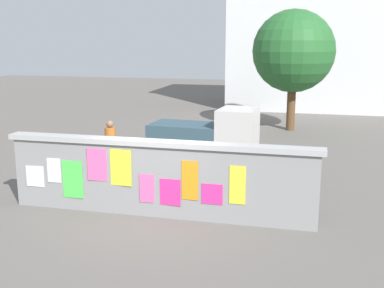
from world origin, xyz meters
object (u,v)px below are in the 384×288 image
person_walking (110,141)px  person_bystander (121,160)px  bicycle_far (165,174)px  tree_roadside (293,51)px  motorcycle (257,186)px  auto_rickshaw_truck (209,135)px  bicycle_near (286,169)px

person_walking → person_bystander: same height
bicycle_far → tree_roadside: bearing=72.3°
person_walking → bicycle_far: bearing=-27.5°
motorcycle → person_bystander: 3.57m
auto_rickshaw_truck → tree_roadside: bearing=69.4°
person_walking → tree_roadside: (5.15, 8.45, 2.55)m
motorcycle → auto_rickshaw_truck: bearing=118.0°
bicycle_near → person_bystander: bearing=-149.6°
person_bystander → tree_roadside: (3.89, 10.66, 2.55)m
auto_rickshaw_truck → bicycle_near: (2.68, -1.75, -0.54)m
auto_rickshaw_truck → person_bystander: size_ratio=2.29×
person_bystander → auto_rickshaw_truck: bearing=70.8°
auto_rickshaw_truck → person_bystander: bearing=-109.2°
bicycle_near → motorcycle: bearing=-106.1°
auto_rickshaw_truck → bicycle_far: auto_rickshaw_truck is taller
person_walking → auto_rickshaw_truck: bearing=36.0°
person_walking → person_bystander: (1.26, -2.21, 0.00)m
person_walking → bicycle_near: bearing=2.4°
auto_rickshaw_truck → bicycle_near: size_ratio=2.17×
person_walking → tree_roadside: tree_roadside is taller
bicycle_near → bicycle_far: (-3.29, -1.32, 0.00)m
auto_rickshaw_truck → tree_roadside: size_ratio=0.69×
bicycle_far → person_walking: person_walking is taller
auto_rickshaw_truck → tree_roadside: 7.41m
bicycle_far → person_walking: bearing=152.5°
auto_rickshaw_truck → bicycle_near: auto_rickshaw_truck is taller
tree_roadside → bicycle_near: bearing=-88.3°
person_bystander → tree_roadside: size_ratio=0.30×
motorcycle → tree_roadside: (0.37, 10.37, 3.07)m
auto_rickshaw_truck → motorcycle: 4.43m
bicycle_far → person_bystander: 1.53m
motorcycle → tree_roadside: size_ratio=0.35×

